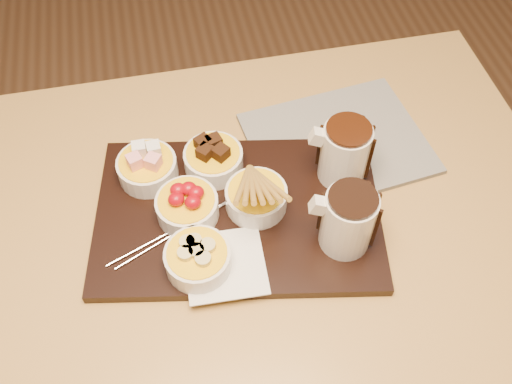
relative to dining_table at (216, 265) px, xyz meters
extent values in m
plane|color=brown|center=(0.00, 0.00, -0.65)|extent=(5.00, 5.00, 0.00)
cube|color=#B68A43|center=(0.00, 0.00, 0.08)|extent=(1.20, 0.80, 0.04)
cylinder|color=#B68A43|center=(0.54, 0.34, -0.30)|extent=(0.06, 0.06, 0.71)
cube|color=black|center=(0.05, 0.03, 0.11)|extent=(0.51, 0.38, 0.02)
cube|color=white|center=(0.01, -0.07, 0.12)|extent=(0.12, 0.12, 0.00)
cylinder|color=silver|center=(-0.09, 0.13, 0.14)|extent=(0.10, 0.10, 0.04)
cylinder|color=silver|center=(0.02, 0.12, 0.14)|extent=(0.10, 0.10, 0.04)
cylinder|color=silver|center=(-0.03, 0.04, 0.14)|extent=(0.10, 0.10, 0.04)
cylinder|color=silver|center=(0.08, 0.03, 0.14)|extent=(0.10, 0.10, 0.04)
cylinder|color=silver|center=(-0.03, -0.06, 0.14)|extent=(0.10, 0.10, 0.04)
cylinder|color=silver|center=(0.20, -0.06, 0.17)|extent=(0.09, 0.09, 0.11)
cylinder|color=silver|center=(0.23, 0.07, 0.17)|extent=(0.09, 0.09, 0.11)
cube|color=beige|center=(0.25, 0.14, 0.10)|extent=(0.33, 0.28, 0.01)
camera|label=1|loc=(-0.03, -0.48, 0.88)|focal=40.00mm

